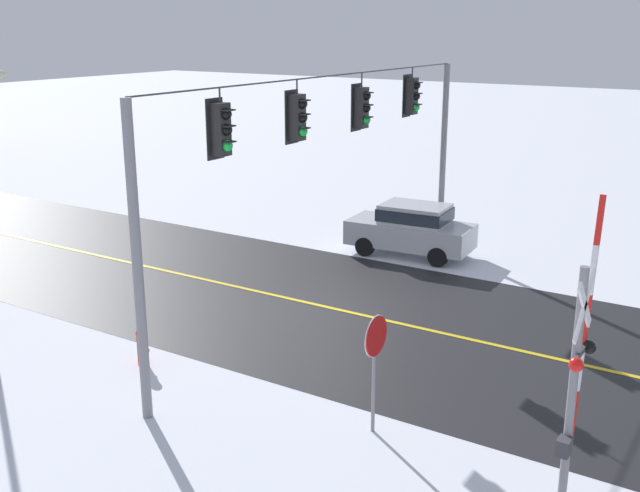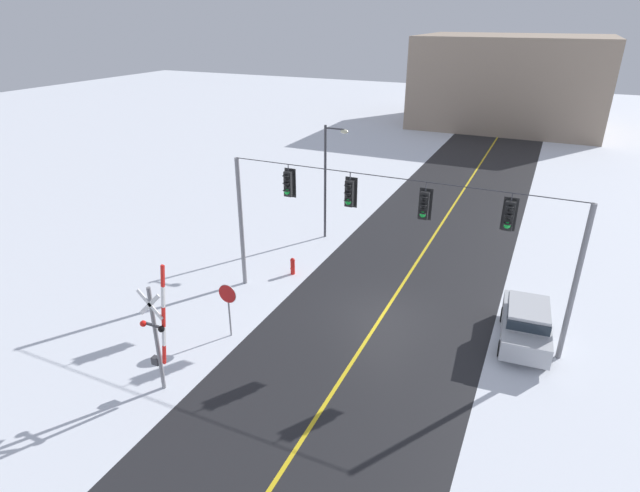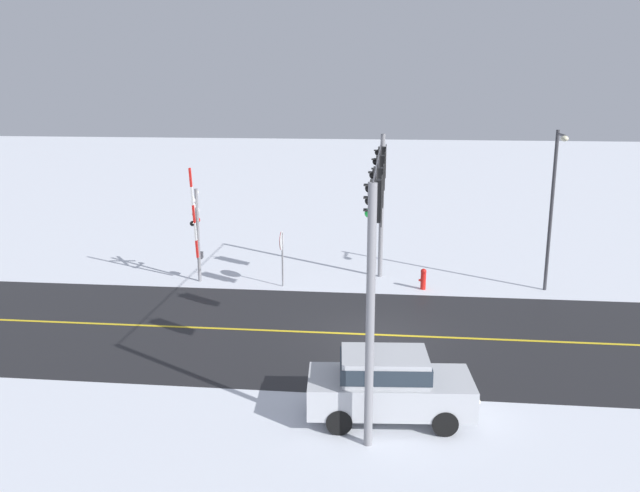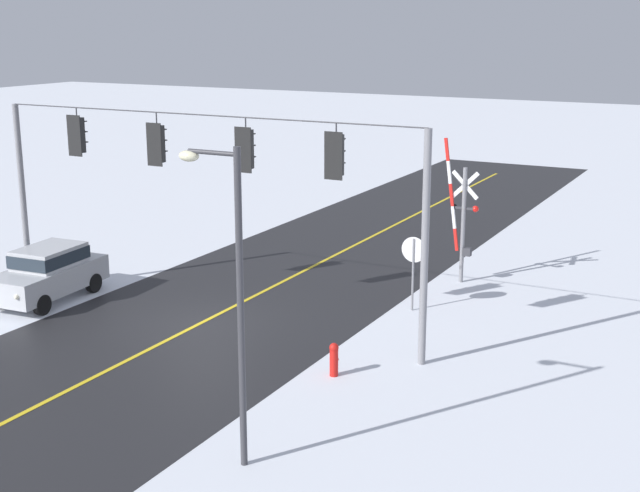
% 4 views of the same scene
% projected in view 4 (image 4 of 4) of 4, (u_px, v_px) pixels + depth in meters
% --- Properties ---
extents(ground_plane, '(160.00, 160.00, 0.00)m').
position_uv_depth(ground_plane, '(203.00, 322.00, 26.37)').
color(ground_plane, silver).
extents(road_asphalt, '(9.00, 80.00, 0.01)m').
position_uv_depth(road_asphalt, '(58.00, 395.00, 21.22)').
color(road_asphalt, black).
rests_on(road_asphalt, ground).
extents(lane_centre_line, '(0.14, 72.00, 0.01)m').
position_uv_depth(lane_centre_line, '(58.00, 395.00, 21.22)').
color(lane_centre_line, gold).
rests_on(lane_centre_line, ground).
extents(signal_span, '(14.20, 0.47, 6.22)m').
position_uv_depth(signal_span, '(199.00, 177.00, 25.26)').
color(signal_span, gray).
rests_on(signal_span, ground).
extents(stop_sign, '(0.80, 0.09, 2.35)m').
position_uv_depth(stop_sign, '(414.00, 257.00, 27.09)').
color(stop_sign, gray).
rests_on(stop_sign, ground).
extents(railroad_crossing, '(1.27, 0.31, 4.95)m').
position_uv_depth(railroad_crossing, '(462.00, 216.00, 29.94)').
color(railroad_crossing, gray).
rests_on(railroad_crossing, ground).
extents(parked_car_silver, '(2.08, 4.30, 1.74)m').
position_uv_depth(parked_car_silver, '(48.00, 271.00, 28.32)').
color(parked_car_silver, '#B7BABF').
rests_on(parked_car_silver, ground).
extents(streetlamp_near, '(1.39, 0.28, 6.50)m').
position_uv_depth(streetlamp_near, '(231.00, 279.00, 17.06)').
color(streetlamp_near, '#38383D').
rests_on(streetlamp_near, ground).
extents(fire_hydrant, '(0.24, 0.31, 0.88)m').
position_uv_depth(fire_hydrant, '(334.00, 358.00, 22.30)').
color(fire_hydrant, red).
rests_on(fire_hydrant, ground).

